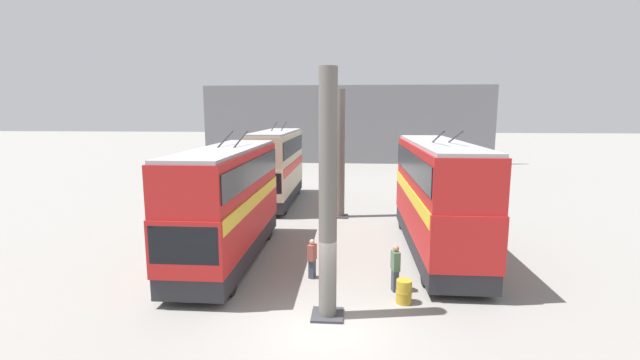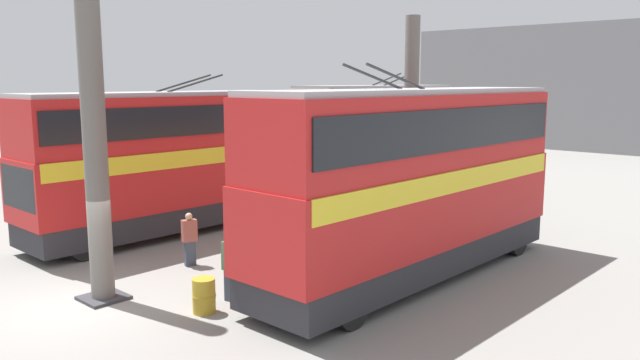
{
  "view_description": "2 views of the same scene",
  "coord_description": "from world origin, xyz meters",
  "px_view_note": "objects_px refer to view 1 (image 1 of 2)",
  "views": [
    {
      "loc": [
        -12.01,
        -0.73,
        6.48
      ],
      "look_at": [
        11.43,
        1.05,
        2.68
      ],
      "focal_mm": 24.0,
      "sensor_mm": 36.0,
      "label": 1
    },
    {
      "loc": [
        -6.39,
        -13.91,
        5.33
      ],
      "look_at": [
        9.22,
        0.57,
        1.93
      ],
      "focal_mm": 35.0,
      "sensor_mm": 36.0,
      "label": 2
    }
  ],
  "objects_px": {
    "person_by_left_row": "(395,267)",
    "oil_drum": "(404,292)",
    "person_aisle_midway": "(312,258)",
    "bus_left_near": "(437,191)",
    "bus_right_far": "(277,163)",
    "bus_right_mid": "(227,198)"
  },
  "relations": [
    {
      "from": "person_aisle_midway",
      "to": "person_by_left_row",
      "type": "xyz_separation_m",
      "value": [
        -1.01,
        -3.12,
        0.09
      ]
    },
    {
      "from": "bus_right_far",
      "to": "bus_right_mid",
      "type": "bearing_deg",
      "value": 180.0
    },
    {
      "from": "bus_left_near",
      "to": "bus_right_far",
      "type": "height_order",
      "value": "bus_left_near"
    },
    {
      "from": "bus_right_mid",
      "to": "person_aisle_midway",
      "type": "height_order",
      "value": "bus_right_mid"
    },
    {
      "from": "bus_left_near",
      "to": "person_by_left_row",
      "type": "height_order",
      "value": "bus_left_near"
    },
    {
      "from": "person_aisle_midway",
      "to": "bus_left_near",
      "type": "bearing_deg",
      "value": 50.64
    },
    {
      "from": "bus_left_near",
      "to": "person_by_left_row",
      "type": "relative_size",
      "value": 6.36
    },
    {
      "from": "bus_left_near",
      "to": "person_aisle_midway",
      "type": "bearing_deg",
      "value": 122.89
    },
    {
      "from": "bus_right_mid",
      "to": "bus_left_near",
      "type": "bearing_deg",
      "value": -78.9
    },
    {
      "from": "bus_right_mid",
      "to": "person_by_left_row",
      "type": "bearing_deg",
      "value": -111.23
    },
    {
      "from": "bus_left_near",
      "to": "bus_right_far",
      "type": "bearing_deg",
      "value": 41.92
    },
    {
      "from": "bus_right_mid",
      "to": "oil_drum",
      "type": "height_order",
      "value": "bus_right_mid"
    },
    {
      "from": "person_by_left_row",
      "to": "oil_drum",
      "type": "bearing_deg",
      "value": -90.7
    },
    {
      "from": "bus_right_mid",
      "to": "person_by_left_row",
      "type": "relative_size",
      "value": 5.7
    },
    {
      "from": "bus_right_mid",
      "to": "person_by_left_row",
      "type": "xyz_separation_m",
      "value": [
        -2.69,
        -6.93,
        -1.9
      ]
    },
    {
      "from": "bus_right_mid",
      "to": "bus_right_far",
      "type": "relative_size",
      "value": 1.01
    },
    {
      "from": "person_aisle_midway",
      "to": "oil_drum",
      "type": "bearing_deg",
      "value": -13.07
    },
    {
      "from": "person_by_left_row",
      "to": "bus_right_far",
      "type": "bearing_deg",
      "value": 102.35
    },
    {
      "from": "bus_right_far",
      "to": "oil_drum",
      "type": "distance_m",
      "value": 17.43
    },
    {
      "from": "person_aisle_midway",
      "to": "oil_drum",
      "type": "distance_m",
      "value": 3.9
    },
    {
      "from": "bus_right_mid",
      "to": "bus_right_far",
      "type": "height_order",
      "value": "bus_right_far"
    },
    {
      "from": "bus_right_mid",
      "to": "person_aisle_midway",
      "type": "xyz_separation_m",
      "value": [
        -1.68,
        -3.81,
        -1.99
      ]
    }
  ]
}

